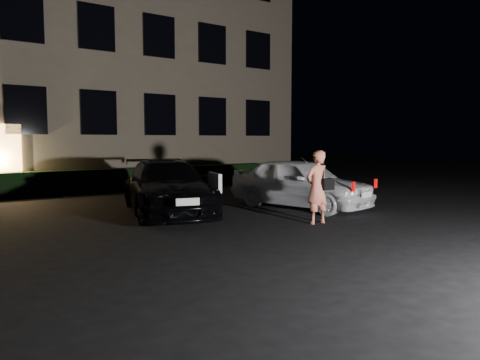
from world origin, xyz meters
TOP-DOWN VIEW (x-y plane):
  - ground at (0.00, 0.00)m, footprint 80.00×80.00m
  - building at (-0.00, 14.99)m, footprint 20.00×8.11m
  - hedge at (0.00, 10.50)m, footprint 15.00×0.70m
  - sedan at (-0.55, 4.28)m, footprint 3.34×5.25m
  - hatch at (2.98, 2.89)m, footprint 2.53×4.51m
  - man at (1.55, 0.80)m, footprint 0.70×0.42m

SIDE VIEW (x-z plane):
  - ground at x=0.00m, z-range 0.00..0.00m
  - hedge at x=0.00m, z-range 0.00..0.85m
  - sedan at x=-0.55m, z-range 0.00..1.42m
  - hatch at x=2.98m, z-range 0.00..1.45m
  - man at x=1.55m, z-range 0.00..1.72m
  - building at x=0.00m, z-range 0.00..12.00m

